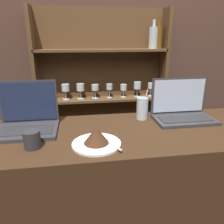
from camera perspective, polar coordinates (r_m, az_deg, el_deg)
bar_counter at (r=1.44m, az=3.63°, el=-23.79°), size 1.69×0.56×1.01m
back_wall at (r=2.06m, az=-2.09°, el=15.21°), size 7.00×0.06×2.70m
back_shelf at (r=2.06m, az=-2.20°, el=2.52°), size 1.16×0.18×1.72m
laptop_near at (r=1.23m, az=-21.20°, el=-1.89°), size 0.31×0.24×0.25m
laptop_far at (r=1.37m, az=17.85°, el=0.49°), size 0.35×0.20×0.24m
cake_plate at (r=1.00m, az=-4.08°, el=-6.83°), size 0.22×0.22×0.09m
water_glass at (r=1.31m, az=7.89°, el=0.95°), size 0.07×0.07×0.18m
coffee_cup at (r=1.03m, az=-20.16°, el=-6.78°), size 0.07×0.07×0.08m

